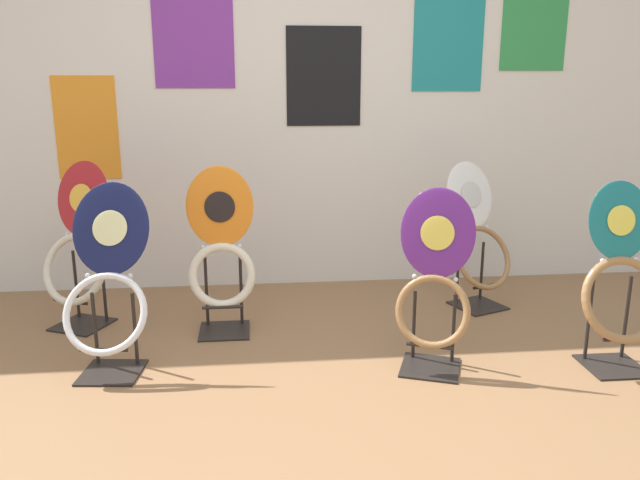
{
  "coord_description": "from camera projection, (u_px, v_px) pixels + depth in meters",
  "views": [
    {
      "loc": [
        -0.3,
        -2.11,
        1.37
      ],
      "look_at": [
        0.03,
        1.11,
        0.55
      ],
      "focal_mm": 35.0,
      "sensor_mm": 36.0,
      "label": 1
    }
  ],
  "objects": [
    {
      "name": "ground_plane",
      "position": [
        342.0,
        449.0,
        2.4
      ],
      "size": [
        14.0,
        14.0,
        0.0
      ],
      "primitive_type": "plane",
      "color": "#8E6642"
    },
    {
      "name": "toilet_seat_display_navy_moon",
      "position": [
        108.0,
        288.0,
        2.96
      ],
      "size": [
        0.43,
        0.42,
        0.9
      ],
      "color": "black",
      "rests_on": "ground_plane"
    },
    {
      "name": "toilet_seat_display_orange_sun",
      "position": [
        222.0,
        255.0,
        3.41
      ],
      "size": [
        0.37,
        0.28,
        0.94
      ],
      "color": "black",
      "rests_on": "ground_plane"
    },
    {
      "name": "wall_back",
      "position": [
        301.0,
        93.0,
        4.09
      ],
      "size": [
        8.0,
        0.07,
        2.6
      ],
      "color": "silver",
      "rests_on": "ground_plane"
    },
    {
      "name": "toilet_seat_display_white_plain",
      "position": [
        478.0,
        238.0,
        3.85
      ],
      "size": [
        0.48,
        0.46,
        0.89
      ],
      "color": "black",
      "rests_on": "ground_plane"
    },
    {
      "name": "toilet_seat_display_crimson_swirl",
      "position": [
        78.0,
        249.0,
        3.52
      ],
      "size": [
        0.47,
        0.42,
        0.94
      ],
      "color": "black",
      "rests_on": "ground_plane"
    },
    {
      "name": "toilet_seat_display_purple_note",
      "position": [
        434.0,
        288.0,
        2.99
      ],
      "size": [
        0.41,
        0.36,
        0.89
      ],
      "color": "black",
      "rests_on": "ground_plane"
    },
    {
      "name": "toilet_seat_display_teal_sax",
      "position": [
        621.0,
        285.0,
        2.99
      ],
      "size": [
        0.42,
        0.28,
        0.92
      ],
      "color": "black",
      "rests_on": "ground_plane"
    }
  ]
}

